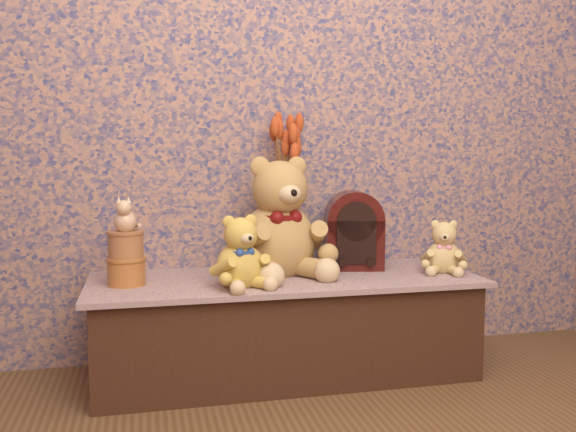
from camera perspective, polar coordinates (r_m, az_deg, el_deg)
name	(u,v)px	position (r m, az deg, el deg)	size (l,w,h in m)	color
display_shelf	(285,325)	(2.44, -0.27, -10.05)	(1.48, 0.56, 0.38)	#3B5579
teddy_large	(278,212)	(2.41, -0.97, 0.41)	(0.39, 0.47, 0.49)	#A26E3F
teddy_medium	(239,248)	(2.20, -4.52, -2.98)	(0.22, 0.26, 0.28)	#B38932
teddy_small	(444,244)	(2.54, 14.16, -2.53)	(0.18, 0.21, 0.23)	tan
cathedral_radio	(354,230)	(2.56, 6.07, -1.26)	(0.23, 0.17, 0.32)	#370C0A
ceramic_vase	(288,242)	(2.52, 0.03, -2.44)	(0.13, 0.13, 0.22)	tan
dried_stalks	(288,166)	(2.50, 0.03, 4.62)	(0.21, 0.21, 0.40)	#BF451E
biscuit_tin_lower	(126,272)	(2.31, -14.67, -4.99)	(0.13, 0.13, 0.10)	gold
biscuit_tin_upper	(126,245)	(2.29, -14.73, -2.60)	(0.13, 0.13, 0.10)	tan
cat_figurine	(125,214)	(2.28, -14.81, 0.21)	(0.09, 0.10, 0.13)	silver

